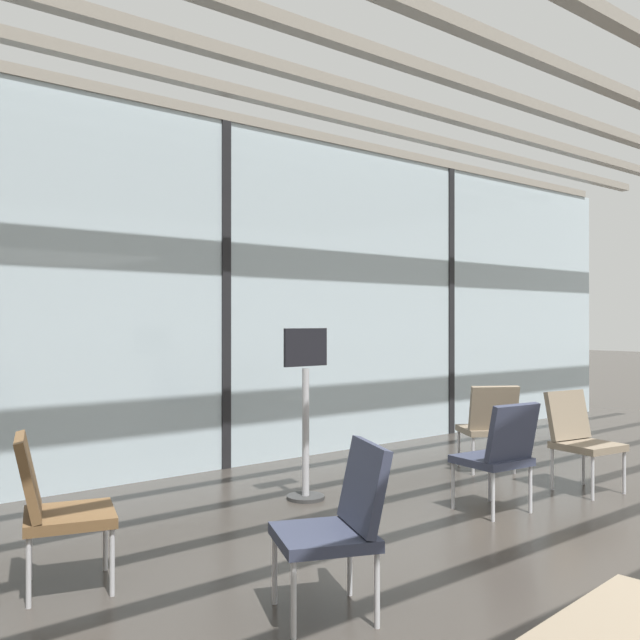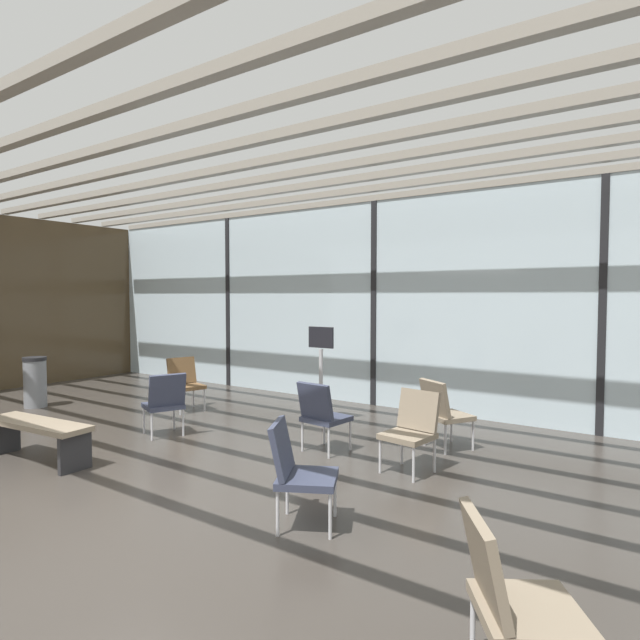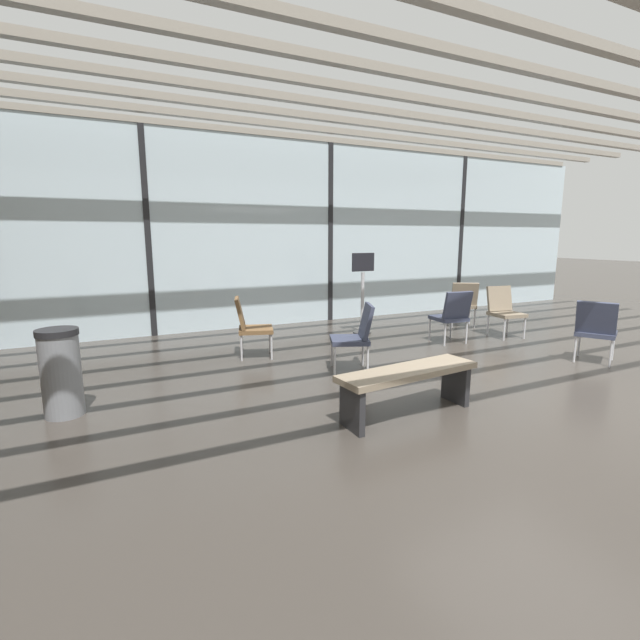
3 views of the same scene
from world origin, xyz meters
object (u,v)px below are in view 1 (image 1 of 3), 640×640
Objects in this scene: lounge_chair_0 at (489,422)px; info_sign at (306,419)px; lounge_chair_3 at (340,517)px; lounge_chair_5 at (579,434)px; lounge_chair_2 at (53,502)px; lounge_chair_4 at (500,450)px.

info_sign is (-2.07, 0.32, 0.18)m from lounge_chair_0.
lounge_chair_5 is (3.35, 0.62, 0.00)m from lounge_chair_3.
lounge_chair_2 and lounge_chair_4 have the same top height.
lounge_chair_5 is at bearing 122.67° from lounge_chair_0.
lounge_chair_0 is 1.00× the size of lounge_chair_4.
lounge_chair_3 is 1.00× the size of lounge_chair_5.
info_sign is (-2.09, 1.29, 0.18)m from lounge_chair_5.
lounge_chair_2 and lounge_chair_5 have the same top height.
lounge_chair_0 and lounge_chair_2 have the same top height.
lounge_chair_5 is at bearing 123.66° from lounge_chair_3.
lounge_chair_0 is 2.10m from info_sign.
lounge_chair_0 is 3.69m from lounge_chair_3.
lounge_chair_2 is at bearing 35.97° from lounge_chair_0.
lounge_chair_4 is 1.00× the size of lounge_chair_5.
info_sign is (-0.90, 1.30, 0.18)m from lounge_chair_4.
lounge_chair_4 is (2.17, 0.60, 0.00)m from lounge_chair_3.
lounge_chair_0 is at bearing 138.59° from lounge_chair_3.
lounge_chair_2 is 2.41m from info_sign.
lounge_chair_4 is 1.60m from info_sign.
lounge_chair_5 is (1.18, 0.02, 0.00)m from lounge_chair_4.
lounge_chair_0 is 1.52m from lounge_chair_4.
lounge_chair_5 is (0.02, -0.96, 0.00)m from lounge_chair_0.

